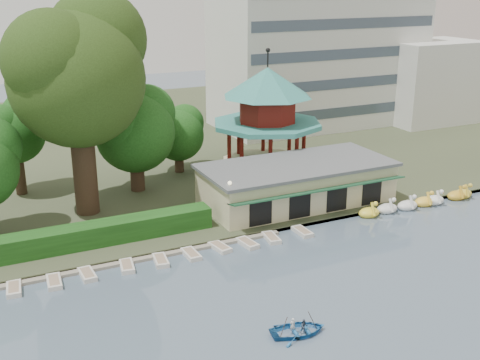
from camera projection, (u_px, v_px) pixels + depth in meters
ground_plane at (339, 349)px, 36.21m from camera, size 220.00×220.00×0.00m
shore at (117, 143)px, 80.60m from camera, size 220.00×70.00×0.40m
embankment at (222, 240)px, 50.95m from camera, size 220.00×0.60×0.30m
dock at (80, 269)px, 45.97m from camera, size 34.00×1.60×0.24m
boathouse at (297, 183)px, 58.33m from camera, size 18.60×9.39×3.90m
pavilion at (267, 109)px, 66.08m from camera, size 12.40×12.40×13.50m
office_building at (337, 60)px, 88.34m from camera, size 38.00×18.00×20.00m
hedge at (31, 245)px, 47.19m from camera, size 30.00×2.00×1.80m
lamp_post at (230, 196)px, 52.00m from camera, size 0.36×0.36×4.28m
big_tree at (77, 68)px, 52.28m from camera, size 13.15×12.25×20.08m
small_trees at (55, 144)px, 56.55m from camera, size 38.92×16.44×10.67m
swan_boats at (421, 202)px, 58.77m from camera, size 13.90×2.01×1.92m
moored_rowboats at (109, 271)px, 45.53m from camera, size 34.91×2.78×0.36m
rowboat_with_passengers at (298, 327)px, 37.60m from camera, size 5.55×4.37×2.01m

